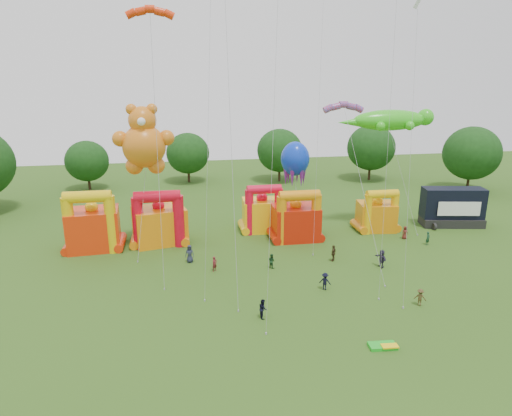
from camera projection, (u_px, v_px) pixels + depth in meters
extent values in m
plane|color=#2E5117|center=(347.00, 376.00, 29.90)|extent=(160.00, 160.00, 0.00)
cylinder|color=#352314|center=(468.00, 180.00, 77.21)|extent=(0.44, 0.44, 3.72)
ellipsoid|color=#143A11|center=(472.00, 153.00, 75.94)|extent=(9.30, 9.30, 8.89)
cylinder|color=#352314|center=(369.00, 170.00, 85.28)|extent=(0.44, 0.44, 3.51)
ellipsoid|color=#143A11|center=(371.00, 148.00, 84.07)|extent=(8.77, 8.78, 8.39)
cylinder|color=#352314|center=(279.00, 172.00, 84.29)|extent=(0.44, 0.44, 3.30)
ellipsoid|color=#143A11|center=(280.00, 150.00, 83.16)|extent=(8.25, 8.25, 7.88)
cylinder|color=#352314|center=(189.00, 174.00, 83.47)|extent=(0.44, 0.44, 3.09)
ellipsoid|color=#143A11|center=(188.00, 153.00, 82.41)|extent=(7.73, 7.72, 7.38)
cylinder|color=#352314|center=(89.00, 181.00, 77.94)|extent=(0.44, 0.44, 2.88)
ellipsoid|color=#143A11|center=(87.00, 161.00, 76.95)|extent=(7.20, 7.20, 6.88)
cube|color=red|center=(94.00, 229.00, 51.32)|extent=(5.90, 4.87, 4.52)
cylinder|color=#E3BA0B|center=(69.00, 227.00, 49.16)|extent=(1.23, 1.23, 6.46)
cylinder|color=#E3BA0B|center=(111.00, 224.00, 49.87)|extent=(1.23, 1.23, 6.46)
cylinder|color=#E3BA0B|center=(87.00, 197.00, 48.61)|extent=(4.96, 1.29, 1.29)
sphere|color=#E3BA0B|center=(91.00, 207.00, 50.60)|extent=(1.40, 1.40, 1.40)
cube|color=orange|center=(160.00, 225.00, 53.26)|extent=(6.61, 5.74, 4.18)
cylinder|color=red|center=(138.00, 223.00, 51.07)|extent=(1.26, 1.26, 5.97)
cylinder|color=red|center=(179.00, 221.00, 51.80)|extent=(1.26, 1.26, 5.97)
cylinder|color=red|center=(157.00, 197.00, 50.60)|extent=(5.11, 1.33, 1.33)
sphere|color=red|center=(158.00, 205.00, 52.59)|extent=(1.40, 1.40, 1.40)
cube|color=yellow|center=(262.00, 215.00, 57.45)|extent=(4.92, 4.03, 3.96)
cylinder|color=red|center=(249.00, 212.00, 55.62)|extent=(1.04, 1.04, 5.65)
cylinder|color=red|center=(279.00, 211.00, 56.23)|extent=(1.04, 1.04, 5.65)
cylinder|color=red|center=(264.00, 189.00, 55.13)|extent=(4.19, 1.09, 1.09)
sphere|color=red|center=(262.00, 198.00, 56.81)|extent=(1.40, 1.40, 1.40)
cube|color=red|center=(295.00, 222.00, 54.48)|extent=(5.35, 4.30, 4.00)
cylinder|color=orange|center=(281.00, 220.00, 52.44)|extent=(1.17, 1.17, 5.72)
cylinder|color=orange|center=(316.00, 219.00, 53.12)|extent=(1.17, 1.17, 5.72)
cylinder|color=orange|center=(299.00, 196.00, 51.98)|extent=(4.71, 1.22, 1.22)
sphere|color=orange|center=(296.00, 204.00, 53.83)|extent=(1.40, 1.40, 1.40)
cube|color=orange|center=(376.00, 216.00, 57.68)|extent=(4.91, 4.16, 3.50)
cylinder|color=#F0B30C|center=(368.00, 214.00, 55.96)|extent=(0.98, 0.98, 5.00)
cylinder|color=#F0B30C|center=(394.00, 213.00, 56.53)|extent=(0.98, 0.98, 5.00)
cylinder|color=#F0B30C|center=(382.00, 194.00, 55.54)|extent=(3.97, 1.03, 1.03)
sphere|color=#F0B30C|center=(377.00, 201.00, 57.10)|extent=(1.40, 1.40, 1.40)
cube|color=black|center=(451.00, 221.00, 59.53)|extent=(8.15, 4.29, 1.10)
cube|color=black|center=(453.00, 203.00, 59.02)|extent=(8.09, 3.92, 3.88)
cube|color=white|center=(459.00, 209.00, 57.71)|extent=(5.27, 1.07, 1.82)
cylinder|color=black|center=(434.00, 227.00, 57.97)|extent=(0.30, 0.90, 0.90)
cylinder|color=black|center=(478.00, 224.00, 58.99)|extent=(0.30, 0.90, 0.90)
sphere|color=orange|center=(144.00, 146.00, 49.83)|extent=(4.72, 4.72, 4.72)
sphere|color=orange|center=(142.00, 120.00, 49.05)|extent=(3.00, 3.00, 3.00)
sphere|color=orange|center=(131.00, 109.00, 48.54)|extent=(1.18, 1.18, 1.18)
sphere|color=orange|center=(152.00, 109.00, 48.89)|extent=(1.18, 1.18, 1.18)
sphere|color=orange|center=(120.00, 139.00, 49.19)|extent=(1.72, 1.72, 1.72)
sphere|color=orange|center=(167.00, 138.00, 50.00)|extent=(1.72, 1.72, 1.72)
sphere|color=orange|center=(134.00, 166.00, 50.24)|extent=(1.93, 1.93, 1.93)
sphere|color=orange|center=(156.00, 165.00, 50.63)|extent=(1.93, 1.93, 1.93)
sphere|color=white|center=(141.00, 122.00, 47.68)|extent=(0.86, 0.86, 0.86)
ellipsoid|color=green|center=(390.00, 120.00, 56.44)|extent=(9.65, 3.02, 2.56)
sphere|color=green|center=(425.00, 117.00, 57.14)|extent=(2.07, 2.07, 2.07)
cone|color=green|center=(352.00, 122.00, 55.69)|extent=(3.77, 1.51, 1.51)
sphere|color=green|center=(398.00, 123.00, 58.34)|extent=(1.13, 1.13, 1.13)
sphere|color=green|center=(410.00, 126.00, 55.48)|extent=(1.13, 1.13, 1.13)
sphere|color=green|center=(370.00, 124.00, 57.72)|extent=(1.13, 1.13, 1.13)
sphere|color=green|center=(381.00, 126.00, 54.86)|extent=(1.13, 1.13, 1.13)
ellipsoid|color=#0D32C7|center=(295.00, 159.00, 58.50)|extent=(3.68, 3.68, 4.41)
cone|color=#591E8C|center=(304.00, 174.00, 59.26)|extent=(0.83, 0.83, 2.94)
cone|color=#591E8C|center=(297.00, 172.00, 60.14)|extent=(0.83, 0.83, 2.94)
cone|color=#591E8C|center=(288.00, 173.00, 59.95)|extent=(0.83, 0.83, 2.94)
cone|color=#591E8C|center=(286.00, 175.00, 58.87)|extent=(0.83, 0.83, 2.94)
cone|color=#591E8C|center=(292.00, 176.00, 57.99)|extent=(0.83, 0.83, 2.94)
cone|color=#591E8C|center=(301.00, 176.00, 58.19)|extent=(0.83, 0.83, 2.94)
cube|color=white|center=(418.00, 1.00, 37.52)|extent=(1.02, 1.02, 1.10)
cube|color=green|center=(383.00, 346.00, 32.98)|extent=(2.07, 1.15, 0.24)
cube|color=yellow|center=(390.00, 346.00, 32.73)|extent=(1.24, 0.69, 0.10)
imported|color=#23283B|center=(190.00, 254.00, 47.73)|extent=(1.05, 0.82, 1.92)
imported|color=maroon|center=(215.00, 264.00, 45.62)|extent=(0.68, 0.64, 1.56)
imported|color=#16381B|center=(272.00, 261.00, 46.42)|extent=(0.89, 0.93, 1.52)
imported|color=black|center=(325.00, 281.00, 41.68)|extent=(1.23, 1.06, 1.65)
imported|color=#3A2C17|center=(333.00, 253.00, 48.08)|extent=(1.01, 1.08, 1.79)
imported|color=#262138|center=(382.00, 259.00, 46.55)|extent=(0.87, 1.81, 1.87)
imported|color=#5D211A|center=(405.00, 233.00, 54.63)|extent=(0.78, 0.51, 1.59)
imported|color=#173B25|center=(428.00, 238.00, 52.70)|extent=(0.69, 0.61, 1.58)
imported|color=black|center=(263.00, 309.00, 36.84)|extent=(0.65, 0.82, 1.63)
imported|color=#46381C|center=(420.00, 297.00, 38.81)|extent=(1.14, 1.00, 1.53)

